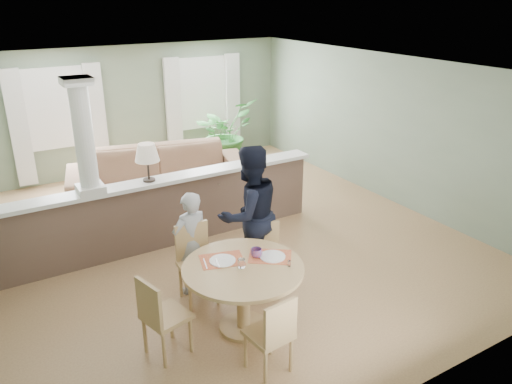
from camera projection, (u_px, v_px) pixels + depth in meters
ground at (220, 236)px, 8.15m from camera, size 8.00×8.00×0.00m
room_shell at (198, 120)px, 7.96m from camera, size 7.02×8.02×2.71m
pony_wall at (155, 205)px, 7.57m from camera, size 5.32×0.38×2.70m
sofa at (161, 175)px, 9.44m from camera, size 3.57×2.05×0.98m
houseplant at (225, 133)px, 11.26m from camera, size 1.70×1.61×1.50m
dining_table at (244, 279)px, 5.69m from camera, size 1.39×1.39×0.95m
chair_far_boy at (196, 259)px, 6.33m from camera, size 0.49×0.49×1.01m
chair_far_man at (265, 254)px, 6.54m from camera, size 0.57×0.57×0.94m
chair_near at (273, 333)px, 5.04m from camera, size 0.46×0.46×0.93m
chair_side at (160, 314)px, 5.29m from camera, size 0.53×0.53×0.97m
child_person at (191, 243)px, 6.43m from camera, size 0.55×0.40×1.41m
man_person at (249, 215)px, 6.64m from camera, size 0.99×0.80×1.91m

